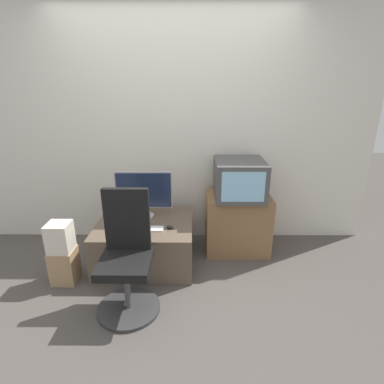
{
  "coord_description": "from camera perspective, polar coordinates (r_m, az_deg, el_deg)",
  "views": [
    {
      "loc": [
        0.21,
        -1.98,
        1.75
      ],
      "look_at": [
        0.19,
        0.92,
        0.7
      ],
      "focal_mm": 28.0,
      "sensor_mm": 36.0,
      "label": 1
    }
  ],
  "objects": [
    {
      "name": "ground_plane",
      "position": [
        2.65,
        -4.61,
        -21.43
      ],
      "size": [
        12.0,
        12.0,
        0.0
      ],
      "primitive_type": "plane",
      "color": "#4C4742"
    },
    {
      "name": "wall_back",
      "position": [
        3.35,
        -3.34,
        12.14
      ],
      "size": [
        4.4,
        0.05,
        2.6
      ],
      "color": "silver",
      "rests_on": "ground_plane"
    },
    {
      "name": "desk",
      "position": [
        3.14,
        -8.76,
        -9.42
      ],
      "size": [
        0.95,
        0.81,
        0.45
      ],
      "color": "brown",
      "rests_on": "ground_plane"
    },
    {
      "name": "side_stand",
      "position": [
        3.33,
        8.57,
        -5.78
      ],
      "size": [
        0.68,
        0.49,
        0.64
      ],
      "color": "olive",
      "rests_on": "ground_plane"
    },
    {
      "name": "main_monitor",
      "position": [
        3.07,
        -9.13,
        -0.31
      ],
      "size": [
        0.58,
        0.18,
        0.49
      ],
      "color": "#B2B2B7",
      "rests_on": "desk"
    },
    {
      "name": "keyboard",
      "position": [
        2.89,
        -9.0,
        -6.94
      ],
      "size": [
        0.36,
        0.11,
        0.01
      ],
      "color": "white",
      "rests_on": "desk"
    },
    {
      "name": "mouse",
      "position": [
        2.87,
        -4.23,
        -6.73
      ],
      "size": [
        0.07,
        0.04,
        0.03
      ],
      "color": "black",
      "rests_on": "desk"
    },
    {
      "name": "crt_tv",
      "position": [
        3.11,
        8.99,
        2.51
      ],
      "size": [
        0.5,
        0.54,
        0.38
      ],
      "color": "#474747",
      "rests_on": "side_stand"
    },
    {
      "name": "office_chair",
      "position": [
        2.49,
        -12.3,
        -12.99
      ],
      "size": [
        0.51,
        0.51,
        1.0
      ],
      "color": "#333333",
      "rests_on": "ground_plane"
    },
    {
      "name": "cardboard_box_lower",
      "position": [
        3.09,
        -23.1,
        -12.75
      ],
      "size": [
        0.22,
        0.22,
        0.33
      ],
      "color": "#A3845B",
      "rests_on": "ground_plane"
    },
    {
      "name": "cardboard_box_upper",
      "position": [
        2.95,
        -23.88,
        -7.85
      ],
      "size": [
        0.2,
        0.2,
        0.27
      ],
      "color": "beige",
      "rests_on": "cardboard_box_lower"
    }
  ]
}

